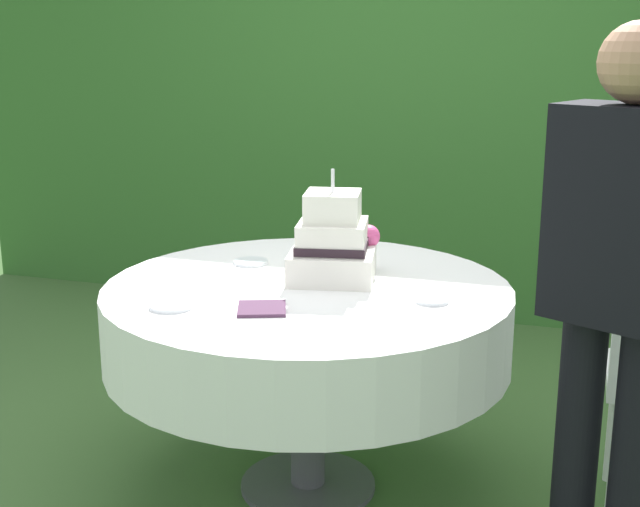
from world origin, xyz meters
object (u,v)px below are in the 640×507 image
serving_plate_far (432,300)px  standing_person (619,292)px  cake_table (307,322)px  napkin_stack (262,309)px  serving_plate_left (172,306)px  serving_plate_near (251,262)px  wedding_cake (334,244)px

serving_plate_far → standing_person: size_ratio=0.07×
cake_table → serving_plate_far: 0.46m
serving_plate_far → napkin_stack: serving_plate_far is taller
standing_person → cake_table: bearing=158.1°
napkin_stack → serving_plate_left: bearing=-168.0°
napkin_stack → serving_plate_far: bearing=26.6°
serving_plate_far → napkin_stack: 0.54m
standing_person → serving_plate_far: bearing=148.2°
serving_plate_near → standing_person: size_ratio=0.08×
cake_table → standing_person: size_ratio=0.86×
serving_plate_far → standing_person: (0.54, -0.33, 0.17)m
serving_plate_near → serving_plate_far: size_ratio=1.18×
serving_plate_near → serving_plate_far: same height
serving_plate_near → serving_plate_left: bearing=-93.7°
wedding_cake → serving_plate_far: bearing=-23.3°
serving_plate_far → standing_person: bearing=-31.8°
serving_plate_near → standing_person: standing_person is taller
wedding_cake → serving_plate_far: (0.37, -0.16, -0.12)m
wedding_cake → serving_plate_far: 0.42m
serving_plate_left → standing_person: size_ratio=0.09×
serving_plate_near → wedding_cake: bearing=-15.9°
serving_plate_near → cake_table: bearing=-35.3°
serving_plate_near → serving_plate_far: 0.76m
wedding_cake → napkin_stack: size_ratio=2.62×
wedding_cake → serving_plate_near: (-0.35, 0.10, -0.12)m
cake_table → serving_plate_far: (0.43, -0.06, 0.14)m
wedding_cake → serving_plate_left: 0.61m
serving_plate_left → standing_person: (1.29, -0.03, 0.17)m
cake_table → wedding_cake: bearing=59.6°
standing_person → wedding_cake: bearing=151.5°
serving_plate_far → standing_person: 0.66m
serving_plate_left → cake_table: bearing=47.8°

